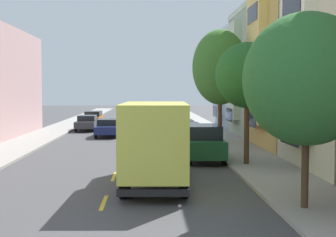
{
  "coord_description": "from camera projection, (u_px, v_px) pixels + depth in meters",
  "views": [
    {
      "loc": [
        1.51,
        -9.36,
        3.82
      ],
      "look_at": [
        2.93,
        25.17,
        1.78
      ],
      "focal_mm": 52.08,
      "sensor_mm": 36.0,
      "label": 1
    }
  ],
  "objects": [
    {
      "name": "ground_plane",
      "position": [
        130.0,
        137.0,
        39.43
      ],
      "size": [
        160.0,
        160.0,
        0.0
      ],
      "primitive_type": "plane",
      "color": "#424244"
    },
    {
      "name": "sidewalk_left",
      "position": [
        35.0,
        139.0,
        37.14
      ],
      "size": [
        3.2,
        120.0,
        0.14
      ],
      "primitive_type": "cube",
      "color": "#99968E",
      "rests_on": "ground_plane"
    },
    {
      "name": "sidewalk_right",
      "position": [
        220.0,
        138.0,
        37.72
      ],
      "size": [
        3.2,
        120.0,
        0.14
      ],
      "primitive_type": "cube",
      "color": "#99968E",
      "rests_on": "ground_plane"
    },
    {
      "name": "lane_centerline_dashes",
      "position": [
        127.0,
        145.0,
        33.94
      ],
      "size": [
        0.14,
        47.2,
        0.01
      ],
      "color": "yellow",
      "rests_on": "ground_plane"
    },
    {
      "name": "townhouse_fourth_sage",
      "position": [
        307.0,
        76.0,
        39.81
      ],
      "size": [
        12.51,
        8.27,
        10.34
      ],
      "color": "#99AD8E",
      "rests_on": "ground_plane"
    },
    {
      "name": "townhouse_fifth_powder_blue",
      "position": [
        280.0,
        81.0,
        48.28
      ],
      "size": [
        12.67,
        8.27,
        9.76
      ],
      "color": "#9EB7CC",
      "rests_on": "ground_plane"
    },
    {
      "name": "street_tree_nearest",
      "position": [
        306.0,
        79.0,
        15.01
      ],
      "size": [
        3.94,
        3.94,
        6.08
      ],
      "color": "#47331E",
      "rests_on": "sidewalk_right"
    },
    {
      "name": "street_tree_second",
      "position": [
        247.0,
        75.0,
        24.0
      ],
      "size": [
        3.14,
        3.14,
        6.03
      ],
      "color": "#47331E",
      "rests_on": "sidewalk_right"
    },
    {
      "name": "street_tree_third",
      "position": [
        220.0,
        67.0,
        32.96
      ],
      "size": [
        3.78,
        3.78,
        7.76
      ],
      "color": "#47331E",
      "rests_on": "sidewalk_right"
    },
    {
      "name": "delivery_box_truck",
      "position": [
        155.0,
        139.0,
        19.32
      ],
      "size": [
        2.65,
        7.45,
        3.32
      ],
      "color": "#D8D84C",
      "rests_on": "ground_plane"
    },
    {
      "name": "parked_suv_sky",
      "position": [
        172.0,
        114.0,
        58.11
      ],
      "size": [
        2.03,
        4.83,
        1.93
      ],
      "color": "#7A9EC6",
      "rests_on": "ground_plane"
    },
    {
      "name": "parked_pickup_silver",
      "position": [
        180.0,
        122.0,
        45.45
      ],
      "size": [
        2.15,
        5.35,
        1.73
      ],
      "color": "#B2B5BA",
      "rests_on": "ground_plane"
    },
    {
      "name": "parked_sedan_red",
      "position": [
        188.0,
        132.0,
        35.77
      ],
      "size": [
        1.9,
        4.54,
        1.43
      ],
      "color": "#AD1E1E",
      "rests_on": "ground_plane"
    },
    {
      "name": "parked_suv_forest",
      "position": [
        203.0,
        143.0,
        26.2
      ],
      "size": [
        1.99,
        4.82,
        1.93
      ],
      "color": "#194C28",
      "rests_on": "ground_plane"
    },
    {
      "name": "parked_sedan_charcoal",
      "position": [
        87.0,
        123.0,
        45.56
      ],
      "size": [
        1.81,
        4.51,
        1.43
      ],
      "color": "#333338",
      "rests_on": "ground_plane"
    },
    {
      "name": "parked_wagon_orange",
      "position": [
        93.0,
        118.0,
        52.96
      ],
      "size": [
        1.91,
        4.73,
        1.5
      ],
      "color": "orange",
      "rests_on": "ground_plane"
    },
    {
      "name": "moving_navy_sedan",
      "position": [
        108.0,
        127.0,
        39.79
      ],
      "size": [
        1.8,
        4.5,
        1.43
      ],
      "color": "navy",
      "rests_on": "ground_plane"
    }
  ]
}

